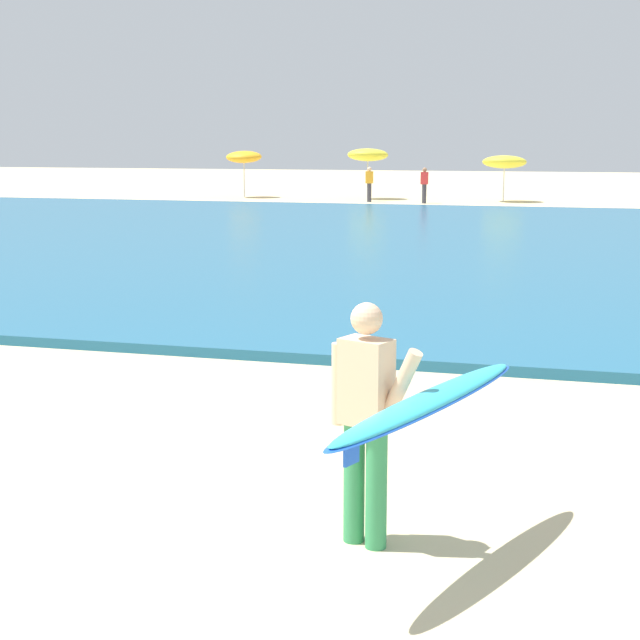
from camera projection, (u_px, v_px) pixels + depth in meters
name	position (u px, v px, depth m)	size (l,w,h in m)	color
ground_plane	(0.00, 503.00, 7.45)	(160.00, 160.00, 0.00)	beige
sea	(411.00, 243.00, 25.56)	(120.00, 28.00, 0.14)	#1E6084
surfer_with_board	(392.00, 409.00, 6.39)	(1.28, 2.25, 1.73)	#338E56
beach_umbrella_0	(244.00, 157.00, 46.19)	(1.73, 1.76, 2.29)	beige
beach_umbrella_1	(368.00, 155.00, 44.89)	(1.93, 1.96, 2.42)	beige
beach_umbrella_2	(504.00, 162.00, 42.97)	(1.98, 2.02, 2.15)	beige
beachgoer_near_row_left	(424.00, 184.00, 42.06)	(0.32, 0.20, 1.58)	#383842
beachgoer_near_row_mid	(369.00, 183.00, 43.01)	(0.32, 0.20, 1.58)	#383842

